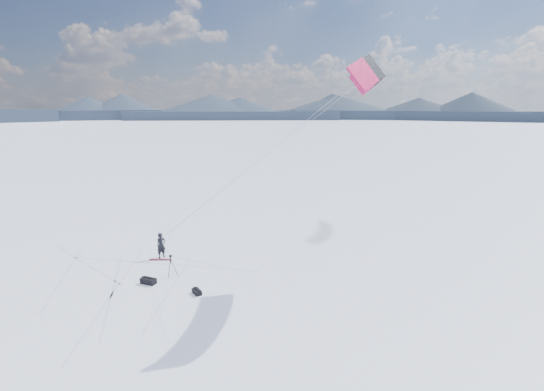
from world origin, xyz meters
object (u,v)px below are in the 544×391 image
at_px(snowboard, 160,260).
at_px(gear_bag_b, 197,292).
at_px(gear_bag_a, 148,281).
at_px(snowkiter, 162,257).
at_px(tripod, 171,262).

xyz_separation_m(snowboard, gear_bag_b, (5.07, -3.08, 0.12)).
height_order(gear_bag_a, gear_bag_b, gear_bag_a).
distance_m(snowkiter, gear_bag_b, 6.30).
distance_m(gear_bag_a, gear_bag_b, 3.30).
xyz_separation_m(gear_bag_a, gear_bag_b, (3.30, 0.08, -0.04)).
bearing_deg(gear_bag_a, snowkiter, 116.89).
bearing_deg(snowkiter, snowboard, -132.80).
height_order(snowboard, tripod, tripod).
xyz_separation_m(snowboard, gear_bag_a, (1.77, -3.16, 0.16)).
height_order(snowkiter, tripod, tripod).
xyz_separation_m(snowkiter, gear_bag_b, (5.25, -3.47, 0.14)).
relative_size(snowboard, tripod, 1.05).
distance_m(tripod, gear_bag_a, 1.66).
distance_m(snowkiter, gear_bag_a, 4.06).
bearing_deg(gear_bag_a, snowboard, 117.41).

